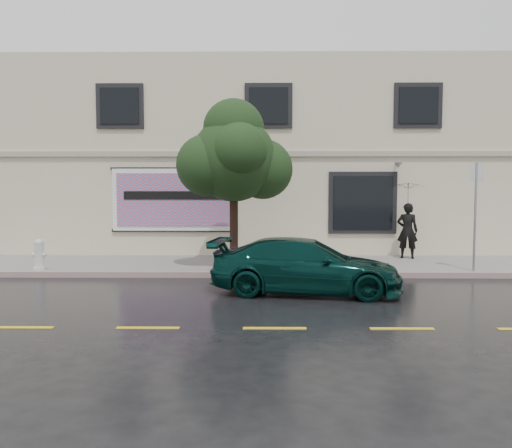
{
  "coord_description": "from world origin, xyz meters",
  "views": [
    {
      "loc": [
        -0.23,
        -11.98,
        2.41
      ],
      "look_at": [
        -0.39,
        2.2,
        1.42
      ],
      "focal_mm": 35.0,
      "sensor_mm": 36.0,
      "label": 1
    }
  ],
  "objects_px": {
    "pedestrian": "(407,231)",
    "fire_hydrant": "(39,255)",
    "car": "(306,266)",
    "street_tree": "(234,160)"
  },
  "relations": [
    {
      "from": "pedestrian",
      "to": "fire_hydrant",
      "type": "distance_m",
      "value": 11.27
    },
    {
      "from": "car",
      "to": "fire_hydrant",
      "type": "relative_size",
      "value": 5.0
    },
    {
      "from": "car",
      "to": "street_tree",
      "type": "height_order",
      "value": "street_tree"
    },
    {
      "from": "fire_hydrant",
      "to": "car",
      "type": "bearing_deg",
      "value": 2.67
    },
    {
      "from": "car",
      "to": "fire_hydrant",
      "type": "xyz_separation_m",
      "value": [
        -7.25,
        2.3,
        -0.06
      ]
    },
    {
      "from": "pedestrian",
      "to": "street_tree",
      "type": "relative_size",
      "value": 0.42
    },
    {
      "from": "fire_hydrant",
      "to": "pedestrian",
      "type": "bearing_deg",
      "value": 33.0
    },
    {
      "from": "street_tree",
      "to": "fire_hydrant",
      "type": "distance_m",
      "value": 6.06
    },
    {
      "from": "car",
      "to": "street_tree",
      "type": "relative_size",
      "value": 1.01
    },
    {
      "from": "street_tree",
      "to": "fire_hydrant",
      "type": "relative_size",
      "value": 4.93
    }
  ]
}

